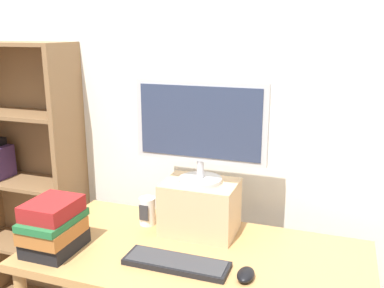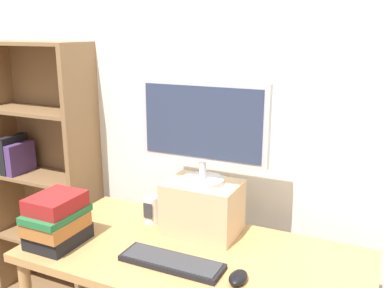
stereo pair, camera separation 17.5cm
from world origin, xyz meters
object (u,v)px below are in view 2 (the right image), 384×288
(bookshelf_unit, at_px, (44,174))
(computer_monitor, at_px, (203,127))
(riser_box, at_px, (202,208))
(desk_speaker, at_px, (152,209))
(book_stack, at_px, (57,221))
(computer_mouse, at_px, (238,277))
(keyboard, at_px, (172,262))
(desk, at_px, (194,269))

(bookshelf_unit, height_order, computer_monitor, bookshelf_unit)
(riser_box, bearing_deg, desk_speaker, -178.76)
(bookshelf_unit, bearing_deg, computer_monitor, -9.54)
(book_stack, relative_size, desk_speaker, 1.96)
(bookshelf_unit, xyz_separation_m, computer_mouse, (1.42, -0.50, -0.04))
(riser_box, distance_m, computer_mouse, 0.43)
(computer_monitor, xyz_separation_m, desk_speaker, (-0.26, -0.00, -0.43))
(bookshelf_unit, distance_m, computer_monitor, 1.23)
(desk_speaker, bearing_deg, keyboard, -48.68)
(riser_box, bearing_deg, computer_mouse, -47.69)
(desk, relative_size, keyboard, 3.38)
(desk, xyz_separation_m, computer_monitor, (-0.04, 0.18, 0.57))
(bookshelf_unit, relative_size, desk_speaker, 12.05)
(bookshelf_unit, relative_size, computer_monitor, 2.72)
(computer_monitor, distance_m, book_stack, 0.74)
(bookshelf_unit, bearing_deg, computer_mouse, -19.41)
(computer_mouse, relative_size, book_stack, 0.40)
(bookshelf_unit, height_order, desk_speaker, bookshelf_unit)
(keyboard, relative_size, desk_speaker, 3.18)
(riser_box, relative_size, book_stack, 1.27)
(computer_mouse, xyz_separation_m, book_stack, (-0.80, -0.06, 0.09))
(computer_mouse, bearing_deg, riser_box, 132.31)
(riser_box, distance_m, computer_monitor, 0.37)
(desk, relative_size, book_stack, 5.49)
(desk, bearing_deg, keyboard, -106.53)
(desk, distance_m, keyboard, 0.16)
(riser_box, bearing_deg, desk, -76.59)
(desk, height_order, computer_monitor, computer_monitor)
(desk, height_order, book_stack, book_stack)
(bookshelf_unit, bearing_deg, book_stack, -42.01)
(computer_monitor, height_order, keyboard, computer_monitor)
(computer_monitor, relative_size, book_stack, 2.27)
(computer_monitor, bearing_deg, book_stack, -144.67)
(desk, bearing_deg, computer_mouse, -27.90)
(riser_box, xyz_separation_m, keyboard, (0.01, -0.31, -0.11))
(computer_monitor, bearing_deg, computer_mouse, -47.55)
(book_stack, bearing_deg, keyboard, 6.27)
(desk, bearing_deg, book_stack, -161.82)
(computer_monitor, xyz_separation_m, keyboard, (0.01, -0.31, -0.48))
(desk, bearing_deg, desk_speaker, 149.76)
(computer_mouse, distance_m, book_stack, 0.81)
(bookshelf_unit, distance_m, book_stack, 0.84)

